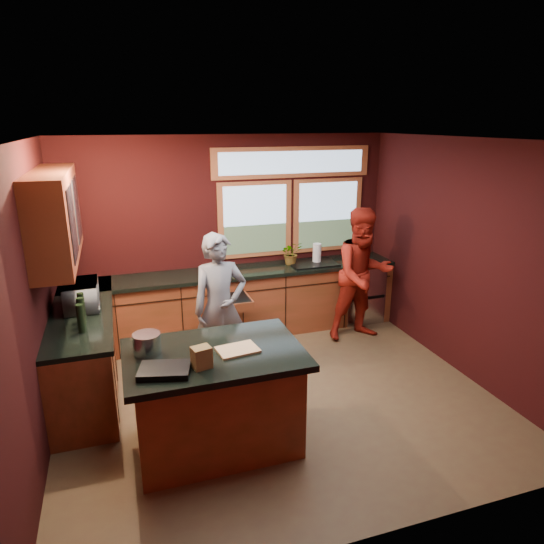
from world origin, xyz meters
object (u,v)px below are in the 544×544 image
island (216,398)px  cutting_board (238,350)px  person_red (363,275)px  person_grey (220,308)px  stock_pot (147,344)px

island → cutting_board: cutting_board is taller
island → cutting_board: bearing=-14.0°
person_red → cutting_board: (-2.17, -1.73, 0.05)m
island → person_red: size_ratio=0.86×
person_grey → person_red: (2.05, 0.47, 0.04)m
island → person_red: bearing=35.4°
island → person_red: (2.37, 1.68, 0.42)m
person_red → island: bearing=-144.9°
island → person_grey: size_ratio=0.91×
person_grey → person_red: size_ratio=0.95×
person_grey → cutting_board: bearing=-100.3°
island → stock_pot: bearing=164.7°
stock_pot → person_red: bearing=27.7°
island → person_red: 2.93m
person_red → cutting_board: size_ratio=5.14×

